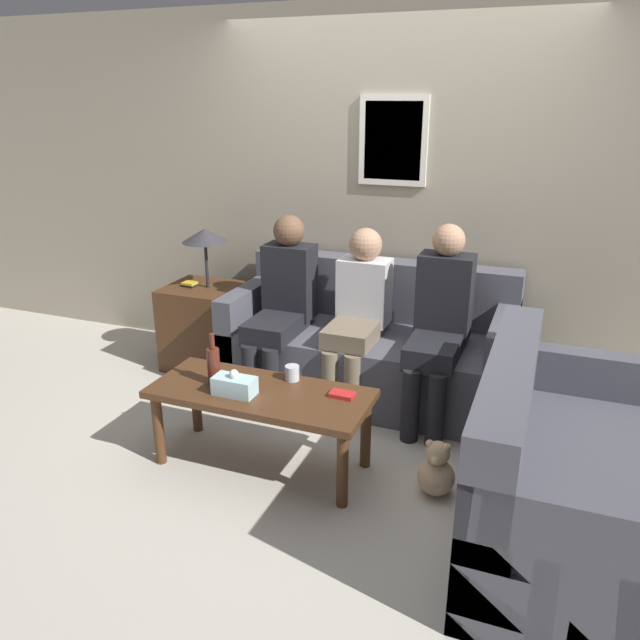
{
  "coord_description": "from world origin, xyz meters",
  "views": [
    {
      "loc": [
        1.14,
        -3.37,
        2.0
      ],
      "look_at": [
        -0.14,
        -0.08,
        0.72
      ],
      "focal_mm": 35.0,
      "sensor_mm": 36.0,
      "label": 1
    }
  ],
  "objects_px": {
    "teddy_bear": "(436,471)",
    "coffee_table": "(261,401)",
    "couch_side": "(563,481)",
    "drinking_glass": "(292,373)",
    "couch_main": "(369,349)",
    "person_left": "(282,300)",
    "person_middle": "(358,310)",
    "wine_bottle": "(214,365)",
    "person_right": "(440,319)"
  },
  "relations": [
    {
      "from": "teddy_bear",
      "to": "person_right",
      "type": "bearing_deg",
      "value": 102.3
    },
    {
      "from": "person_middle",
      "to": "teddy_bear",
      "type": "xyz_separation_m",
      "value": [
        0.74,
        -0.9,
        -0.52
      ]
    },
    {
      "from": "person_left",
      "to": "drinking_glass",
      "type": "bearing_deg",
      "value": -61.71
    },
    {
      "from": "drinking_glass",
      "to": "person_left",
      "type": "bearing_deg",
      "value": 118.29
    },
    {
      "from": "couch_side",
      "to": "person_left",
      "type": "xyz_separation_m",
      "value": [
        -1.87,
        0.99,
        0.36
      ]
    },
    {
      "from": "couch_main",
      "to": "drinking_glass",
      "type": "distance_m",
      "value": 0.98
    },
    {
      "from": "drinking_glass",
      "to": "wine_bottle",
      "type": "bearing_deg",
      "value": -152.41
    },
    {
      "from": "person_left",
      "to": "person_middle",
      "type": "bearing_deg",
      "value": 6.7
    },
    {
      "from": "coffee_table",
      "to": "drinking_glass",
      "type": "relative_size",
      "value": 14.25
    },
    {
      "from": "couch_main",
      "to": "person_right",
      "type": "height_order",
      "value": "person_right"
    },
    {
      "from": "drinking_glass",
      "to": "person_middle",
      "type": "xyz_separation_m",
      "value": [
        0.13,
        0.8,
        0.14
      ]
    },
    {
      "from": "drinking_glass",
      "to": "couch_side",
      "type": "bearing_deg",
      "value": -9.83
    },
    {
      "from": "drinking_glass",
      "to": "person_left",
      "type": "height_order",
      "value": "person_left"
    },
    {
      "from": "drinking_glass",
      "to": "person_right",
      "type": "bearing_deg",
      "value": 47.16
    },
    {
      "from": "couch_side",
      "to": "person_left",
      "type": "relative_size",
      "value": 1.23
    },
    {
      "from": "couch_main",
      "to": "drinking_glass",
      "type": "relative_size",
      "value": 22.43
    },
    {
      "from": "person_right",
      "to": "teddy_bear",
      "type": "relative_size",
      "value": 4.02
    },
    {
      "from": "coffee_table",
      "to": "couch_main",
      "type": "bearing_deg",
      "value": 75.77
    },
    {
      "from": "drinking_glass",
      "to": "person_right",
      "type": "xyz_separation_m",
      "value": [
        0.69,
        0.74,
        0.17
      ]
    },
    {
      "from": "coffee_table",
      "to": "teddy_bear",
      "type": "bearing_deg",
      "value": 4.77
    },
    {
      "from": "wine_bottle",
      "to": "teddy_bear",
      "type": "xyz_separation_m",
      "value": [
        1.26,
        0.1,
        -0.45
      ]
    },
    {
      "from": "person_middle",
      "to": "person_right",
      "type": "height_order",
      "value": "person_right"
    },
    {
      "from": "coffee_table",
      "to": "person_left",
      "type": "xyz_separation_m",
      "value": [
        -0.29,
        0.92,
        0.27
      ]
    },
    {
      "from": "teddy_bear",
      "to": "person_left",
      "type": "bearing_deg",
      "value": 146.37
    },
    {
      "from": "teddy_bear",
      "to": "coffee_table",
      "type": "bearing_deg",
      "value": -175.23
    },
    {
      "from": "person_left",
      "to": "couch_main",
      "type": "bearing_deg",
      "value": 19.77
    },
    {
      "from": "coffee_table",
      "to": "person_right",
      "type": "xyz_separation_m",
      "value": [
        0.8,
        0.93,
        0.28
      ]
    },
    {
      "from": "couch_side",
      "to": "person_left",
      "type": "bearing_deg",
      "value": 62.11
    },
    {
      "from": "couch_main",
      "to": "teddy_bear",
      "type": "xyz_separation_m",
      "value": [
        0.69,
        -1.05,
        -0.18
      ]
    },
    {
      "from": "couch_main",
      "to": "wine_bottle",
      "type": "relative_size",
      "value": 6.42
    },
    {
      "from": "couch_main",
      "to": "person_right",
      "type": "relative_size",
      "value": 1.54
    },
    {
      "from": "wine_bottle",
      "to": "person_left",
      "type": "relative_size",
      "value": 0.24
    },
    {
      "from": "couch_side",
      "to": "person_middle",
      "type": "height_order",
      "value": "person_middle"
    },
    {
      "from": "person_left",
      "to": "person_right",
      "type": "height_order",
      "value": "person_right"
    },
    {
      "from": "couch_side",
      "to": "coffee_table",
      "type": "relative_size",
      "value": 1.25
    },
    {
      "from": "drinking_glass",
      "to": "person_middle",
      "type": "bearing_deg",
      "value": 80.6
    },
    {
      "from": "person_left",
      "to": "person_right",
      "type": "bearing_deg",
      "value": 0.21
    },
    {
      "from": "person_middle",
      "to": "person_left",
      "type": "bearing_deg",
      "value": -173.3
    },
    {
      "from": "couch_side",
      "to": "coffee_table",
      "type": "bearing_deg",
      "value": 87.56
    },
    {
      "from": "person_middle",
      "to": "person_right",
      "type": "bearing_deg",
      "value": -5.99
    },
    {
      "from": "coffee_table",
      "to": "teddy_bear",
      "type": "xyz_separation_m",
      "value": [
        0.98,
        0.08,
        -0.27
      ]
    },
    {
      "from": "couch_side",
      "to": "person_middle",
      "type": "relative_size",
      "value": 1.3
    },
    {
      "from": "couch_main",
      "to": "drinking_glass",
      "type": "height_order",
      "value": "couch_main"
    },
    {
      "from": "coffee_table",
      "to": "person_right",
      "type": "height_order",
      "value": "person_right"
    },
    {
      "from": "coffee_table",
      "to": "person_middle",
      "type": "relative_size",
      "value": 1.04
    },
    {
      "from": "couch_main",
      "to": "drinking_glass",
      "type": "bearing_deg",
      "value": -100.58
    },
    {
      "from": "couch_side",
      "to": "drinking_glass",
      "type": "height_order",
      "value": "couch_side"
    },
    {
      "from": "couch_main",
      "to": "person_middle",
      "type": "height_order",
      "value": "person_middle"
    },
    {
      "from": "person_middle",
      "to": "person_right",
      "type": "relative_size",
      "value": 0.94
    },
    {
      "from": "coffee_table",
      "to": "person_left",
      "type": "relative_size",
      "value": 0.99
    }
  ]
}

